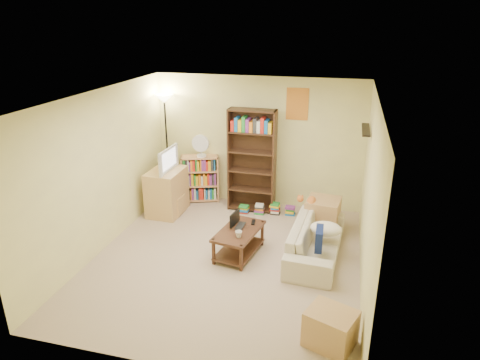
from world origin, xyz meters
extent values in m
plane|color=#C7AD95|center=(0.00, 0.00, 0.00)|extent=(4.50, 4.50, 0.00)
cube|color=beige|center=(0.00, 2.25, 1.25)|extent=(4.00, 0.04, 2.50)
cube|color=beige|center=(0.00, -2.25, 1.25)|extent=(4.00, 0.04, 2.50)
cube|color=beige|center=(-2.00, 0.00, 1.25)|extent=(0.04, 4.50, 2.50)
cube|color=beige|center=(2.00, 0.00, 1.25)|extent=(0.04, 4.50, 2.50)
cube|color=silver|center=(0.00, 0.00, 2.50)|extent=(4.00, 4.50, 0.04)
cube|color=red|center=(0.72, 2.24, 2.02)|extent=(0.40, 0.02, 0.58)
cube|color=black|center=(1.92, 1.30, 1.85)|extent=(0.12, 0.80, 0.03)
imported|color=beige|center=(1.32, 0.47, 0.27)|extent=(1.91, 0.94, 0.53)
cube|color=navy|center=(1.38, 0.07, 0.51)|extent=(0.12, 0.35, 0.31)
ellipsoid|color=white|center=(1.45, 0.50, 0.46)|extent=(0.49, 0.35, 0.21)
ellipsoid|color=orange|center=(1.16, 1.18, 0.60)|extent=(0.34, 0.17, 0.14)
sphere|color=orange|center=(0.97, 1.19, 0.62)|extent=(0.11, 0.11, 0.11)
cube|color=#47271B|center=(0.15, 0.19, 0.40)|extent=(0.69, 1.03, 0.04)
cube|color=#47271B|center=(0.15, 0.19, 0.09)|extent=(0.66, 0.98, 0.03)
cube|color=#47271B|center=(-0.14, -0.19, 0.21)|extent=(0.04, 0.04, 0.43)
cube|color=#47271B|center=(0.30, -0.26, 0.21)|extent=(0.04, 0.04, 0.43)
cube|color=#47271B|center=(0.01, 0.64, 0.21)|extent=(0.04, 0.04, 0.43)
cube|color=#47271B|center=(0.45, 0.57, 0.21)|extent=(0.04, 0.04, 0.43)
imported|color=black|center=(0.19, 0.30, 0.44)|extent=(0.30, 0.21, 0.02)
cube|color=white|center=(0.05, 0.32, 0.55)|extent=(0.07, 0.32, 0.21)
imported|color=silver|center=(0.21, -0.03, 0.47)|extent=(0.11, 0.11, 0.10)
cube|color=black|center=(0.31, 0.49, 0.44)|extent=(0.07, 0.18, 0.02)
cube|color=#DDBD6B|center=(-1.54, 1.34, 0.42)|extent=(0.59, 0.81, 0.85)
imported|color=black|center=(-1.54, 1.34, 1.07)|extent=(0.76, 0.15, 0.43)
cube|color=#3E2417|center=(-0.04, 1.88, 0.98)|extent=(0.89, 0.31, 1.96)
cube|color=tan|center=(-1.13, 2.05, 0.47)|extent=(0.79, 0.52, 0.94)
cylinder|color=silver|center=(-1.08, 2.03, 0.96)|extent=(0.19, 0.19, 0.04)
cylinder|color=silver|center=(-1.08, 2.03, 1.06)|extent=(0.02, 0.02, 0.19)
cylinder|color=silver|center=(-1.08, 2.00, 1.22)|extent=(0.34, 0.06, 0.34)
cylinder|color=black|center=(-1.80, 2.05, 0.02)|extent=(0.31, 0.31, 0.03)
cylinder|color=black|center=(-1.80, 2.05, 1.00)|extent=(0.03, 0.03, 2.00)
cone|color=#FCF2C5|center=(-1.80, 2.05, 2.04)|extent=(0.36, 0.36, 0.16)
cube|color=tan|center=(1.36, 1.25, 0.31)|extent=(0.60, 0.60, 0.62)
cube|color=tan|center=(1.65, -1.47, 0.22)|extent=(0.64, 0.59, 0.43)
cube|color=red|center=(-0.12, 1.68, 0.08)|extent=(0.18, 0.14, 0.16)
cube|color=#1966B2|center=(0.16, 1.73, 0.10)|extent=(0.18, 0.14, 0.19)
cube|color=gold|center=(0.44, 1.77, 0.11)|extent=(0.18, 0.14, 0.23)
cube|color=#268C33|center=(0.73, 1.81, 0.09)|extent=(0.18, 0.14, 0.18)
camera|label=1|loc=(1.63, -5.50, 3.50)|focal=32.00mm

